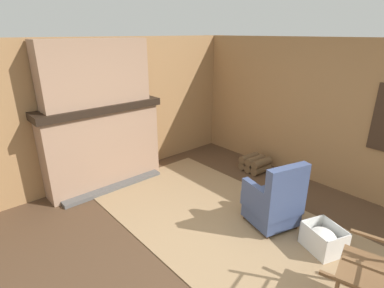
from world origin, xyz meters
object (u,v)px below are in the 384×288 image
firewood_stack (255,163)px  oil_lamp_vase (52,105)px  rocking_chair (372,273)px  laundry_basket (323,239)px  storage_case (132,94)px  armchair (274,202)px

firewood_stack → oil_lamp_vase: 3.53m
rocking_chair → firewood_stack: size_ratio=2.62×
firewood_stack → laundry_basket: bearing=-31.8°
oil_lamp_vase → storage_case: bearing=90.0°
firewood_stack → storage_case: 2.54m
firewood_stack → laundry_basket: 2.20m
rocking_chair → oil_lamp_vase: bearing=4.5°
armchair → rocking_chair: (1.31, -0.45, 0.06)m
laundry_basket → storage_case: 3.55m
firewood_stack → storage_case: bearing=-129.9°
armchair → oil_lamp_vase: oil_lamp_vase is taller
oil_lamp_vase → storage_case: 1.30m
firewood_stack → laundry_basket: size_ratio=0.91×
armchair → rocking_chair: rocking_chair is taller
armchair → laundry_basket: (0.67, 0.04, -0.20)m
firewood_stack → oil_lamp_vase: bearing=-115.3°
oil_lamp_vase → laundry_basket: bearing=28.9°
armchair → firewood_stack: 1.72m
rocking_chair → storage_case: (-3.91, -0.01, 1.02)m
laundry_basket → rocking_chair: bearing=-37.5°
rocking_chair → firewood_stack: rocking_chair is taller
firewood_stack → oil_lamp_vase: oil_lamp_vase is taller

